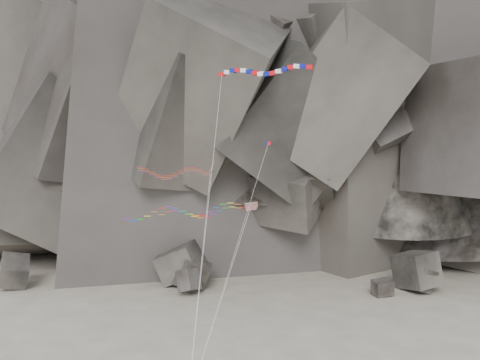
# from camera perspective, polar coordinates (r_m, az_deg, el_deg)

# --- Properties ---
(headland) EXTENTS (110.00, 70.00, 84.00)m
(headland) POSITION_cam_1_polar(r_m,az_deg,el_deg) (126.84, 2.26, 11.70)
(headland) COLOR #544D45
(headland) RESTS_ON ground
(boulder_field) EXTENTS (76.33, 15.31, 8.11)m
(boulder_field) POSITION_cam_1_polar(r_m,az_deg,el_deg) (94.35, -1.35, -9.96)
(boulder_field) COLOR #47423F
(boulder_field) RESTS_ON ground
(delta_kite) EXTENTS (10.15, 16.94, 21.51)m
(delta_kite) POSITION_cam_1_polar(r_m,az_deg,el_deg) (63.72, -7.48, 0.88)
(delta_kite) COLOR red
(delta_kite) RESTS_ON ground
(banner_kite) EXTENTS (11.25, 13.36, 31.54)m
(banner_kite) POSITION_cam_1_polar(r_m,az_deg,el_deg) (57.07, 2.48, 11.33)
(banner_kite) COLOR red
(banner_kite) RESTS_ON ground
(parafoil_kite) EXTENTS (15.39, 13.87, 16.95)m
(parafoil_kite) POSITION_cam_1_polar(r_m,az_deg,el_deg) (60.08, -6.00, -3.36)
(parafoil_kite) COLOR #D89E0C
(parafoil_kite) RESTS_ON ground
(pennant_kite) EXTENTS (6.98, 9.91, 23.63)m
(pennant_kite) POSITION_cam_1_polar(r_m,az_deg,el_deg) (53.40, 1.04, -2.47)
(pennant_kite) COLOR red
(pennant_kite) RESTS_ON ground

